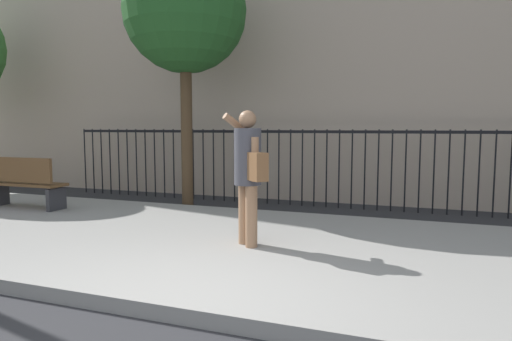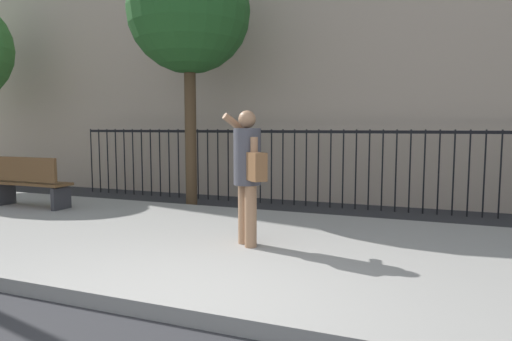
# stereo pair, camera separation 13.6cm
# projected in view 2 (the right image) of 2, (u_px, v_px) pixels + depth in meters

# --- Properties ---
(ground_plane) EXTENTS (60.00, 60.00, 0.00)m
(ground_plane) POSITION_uv_depth(u_px,v_px,m) (165.00, 323.00, 3.75)
(ground_plane) COLOR #28282B
(sidewalk) EXTENTS (28.00, 4.40, 0.15)m
(sidewalk) POSITION_uv_depth(u_px,v_px,m) (259.00, 248.00, 5.78)
(sidewalk) COLOR gray
(sidewalk) RESTS_ON ground
(iron_fence) EXTENTS (12.03, 0.04, 1.60)m
(iron_fence) POSITION_uv_depth(u_px,v_px,m) (324.00, 158.00, 9.11)
(iron_fence) COLOR black
(iron_fence) RESTS_ON ground
(pedestrian_on_phone) EXTENTS (0.70, 0.68, 1.70)m
(pedestrian_on_phone) POSITION_uv_depth(u_px,v_px,m) (248.00, 168.00, 5.55)
(pedestrian_on_phone) COLOR #936B4C
(pedestrian_on_phone) RESTS_ON sidewalk
(street_bench) EXTENTS (1.60, 0.45, 0.95)m
(street_bench) POSITION_uv_depth(u_px,v_px,m) (28.00, 181.00, 8.27)
(street_bench) COLOR brown
(street_bench) RESTS_ON sidewalk
(street_tree_near) EXTENTS (2.41, 2.41, 5.12)m
(street_tree_near) POSITION_uv_depth(u_px,v_px,m) (189.00, 12.00, 8.73)
(street_tree_near) COLOR #4C3823
(street_tree_near) RESTS_ON ground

